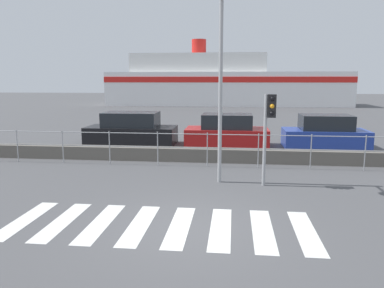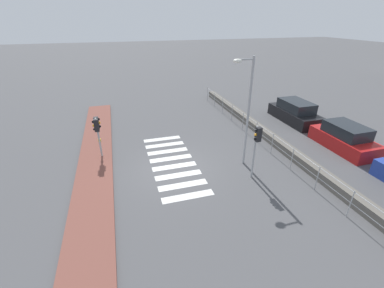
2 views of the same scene
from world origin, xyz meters
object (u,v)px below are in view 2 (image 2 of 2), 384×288
(traffic_light_far, at_px, (256,141))
(parked_car_black, at_px, (295,113))
(traffic_light_near, at_px, (97,128))
(parked_car_red, at_px, (344,138))
(streetlamp, at_px, (246,101))

(traffic_light_far, bearing_deg, parked_car_black, 131.63)
(traffic_light_near, xyz_separation_m, traffic_light_far, (4.30, 7.23, 0.16))
(traffic_light_far, height_order, parked_car_red, traffic_light_far)
(streetlamp, bearing_deg, parked_car_red, 89.15)
(traffic_light_far, xyz_separation_m, parked_car_red, (-1.36, 6.89, -1.37))
(traffic_light_near, bearing_deg, traffic_light_far, 59.26)
(streetlamp, height_order, parked_car_red, streetlamp)
(parked_car_red, bearing_deg, parked_car_black, 180.00)
(traffic_light_far, distance_m, parked_car_red, 7.15)
(traffic_light_near, distance_m, traffic_light_far, 8.42)
(traffic_light_near, relative_size, parked_car_red, 0.60)
(streetlamp, bearing_deg, parked_car_black, 124.26)
(traffic_light_near, xyz_separation_m, parked_car_black, (-1.82, 14.12, -1.19))
(traffic_light_near, relative_size, parked_car_black, 0.54)
(traffic_light_near, height_order, parked_car_black, traffic_light_near)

